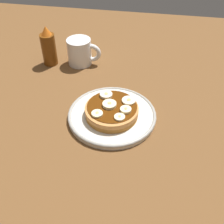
% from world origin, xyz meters
% --- Properties ---
extents(ground_plane, '(1.40, 1.40, 0.03)m').
position_xyz_m(ground_plane, '(0.00, 0.00, -0.01)').
color(ground_plane, brown).
extents(plate, '(0.23, 0.23, 0.02)m').
position_xyz_m(plate, '(0.00, 0.00, 0.01)').
color(plate, silver).
rests_on(plate, ground_plane).
extents(pancake_stack, '(0.14, 0.14, 0.03)m').
position_xyz_m(pancake_stack, '(0.00, -0.01, 0.03)').
color(pancake_stack, '#A76727').
rests_on(pancake_stack, plate).
extents(banana_slice_0, '(0.04, 0.04, 0.01)m').
position_xyz_m(banana_slice_0, '(-0.01, 0.00, 0.04)').
color(banana_slice_0, '#FAEFBA').
rests_on(banana_slice_0, pancake_stack).
extents(banana_slice_1, '(0.03, 0.03, 0.01)m').
position_xyz_m(banana_slice_1, '(-0.03, -0.04, 0.04)').
color(banana_slice_1, beige).
rests_on(banana_slice_1, pancake_stack).
extents(banana_slice_2, '(0.03, 0.03, 0.01)m').
position_xyz_m(banana_slice_2, '(0.03, -0.04, 0.04)').
color(banana_slice_2, '#F4E9B9').
rests_on(banana_slice_2, pancake_stack).
extents(banana_slice_3, '(0.03, 0.03, 0.01)m').
position_xyz_m(banana_slice_3, '(-0.02, 0.04, 0.04)').
color(banana_slice_3, '#F6E9C1').
rests_on(banana_slice_3, pancake_stack).
extents(banana_slice_4, '(0.04, 0.04, 0.01)m').
position_xyz_m(banana_slice_4, '(0.04, 0.03, 0.04)').
color(banana_slice_4, '#F4E5BA').
rests_on(banana_slice_4, pancake_stack).
extents(banana_slice_5, '(0.03, 0.03, 0.01)m').
position_xyz_m(banana_slice_5, '(0.04, -0.01, 0.04)').
color(banana_slice_5, '#FBEFBA').
rests_on(banana_slice_5, pancake_stack).
extents(coffee_mug, '(0.11, 0.08, 0.08)m').
position_xyz_m(coffee_mug, '(-0.15, 0.25, 0.04)').
color(coffee_mug, white).
rests_on(coffee_mug, ground_plane).
extents(syrup_bottle, '(0.05, 0.05, 0.13)m').
position_xyz_m(syrup_bottle, '(-0.24, 0.23, 0.06)').
color(syrup_bottle, brown).
rests_on(syrup_bottle, ground_plane).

